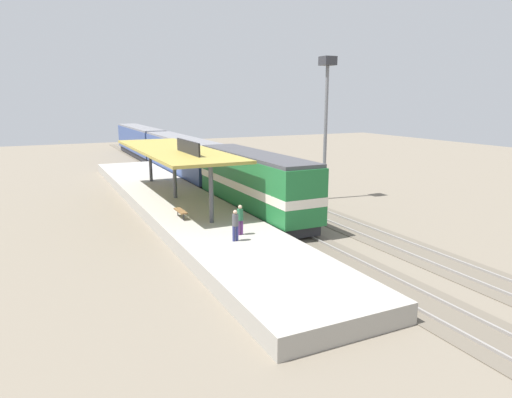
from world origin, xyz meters
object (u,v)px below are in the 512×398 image
at_px(locomotive, 254,183).
at_px(passenger_carriage_rear, 140,141).
at_px(person_waiting, 240,218).
at_px(person_walking, 235,224).
at_px(light_mast, 327,98).
at_px(passenger_carriage_front, 181,157).
at_px(platform_bench, 181,211).

distance_m(locomotive, passenger_carriage_rear, 38.80).
bearing_deg(person_waiting, passenger_carriage_rear, 84.90).
bearing_deg(person_walking, light_mast, 38.94).
xyz_separation_m(locomotive, person_walking, (-4.76, -7.65, -0.56)).
xyz_separation_m(passenger_carriage_front, light_mast, (7.80, -15.49, 6.08)).
xyz_separation_m(platform_bench, light_mast, (13.80, 4.16, 7.05)).
xyz_separation_m(person_waiting, person_walking, (-0.70, -0.94, 0.00)).
relative_size(light_mast, person_walking, 6.84).
distance_m(platform_bench, person_walking, 6.14).
distance_m(platform_bench, passenger_carriage_front, 20.57).
height_order(person_waiting, person_walking, same).
relative_size(platform_bench, locomotive, 0.12).
relative_size(light_mast, person_waiting, 6.84).
distance_m(locomotive, person_walking, 9.03).
xyz_separation_m(locomotive, light_mast, (7.80, 2.51, 5.99)).
distance_m(platform_bench, locomotive, 6.31).
xyz_separation_m(platform_bench, passenger_carriage_rear, (6.00, 40.45, 0.97)).
height_order(locomotive, passenger_carriage_rear, locomotive).
relative_size(passenger_carriage_front, person_walking, 11.70).
bearing_deg(passenger_carriage_rear, passenger_carriage_front, -90.00).
bearing_deg(passenger_carriage_front, person_walking, -100.52).
xyz_separation_m(passenger_carriage_rear, person_waiting, (-4.06, -45.51, -0.46)).
height_order(locomotive, light_mast, light_mast).
distance_m(passenger_carriage_front, passenger_carriage_rear, 20.80).
bearing_deg(person_waiting, person_walking, -126.71).
height_order(platform_bench, passenger_carriage_front, passenger_carriage_front).
height_order(platform_bench, person_walking, person_walking).
bearing_deg(platform_bench, person_walking, -78.35).
height_order(platform_bench, passenger_carriage_rear, passenger_carriage_rear).
height_order(passenger_carriage_front, passenger_carriage_rear, same).
height_order(passenger_carriage_front, person_waiting, passenger_carriage_front).
bearing_deg(passenger_carriage_rear, platform_bench, -98.44).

